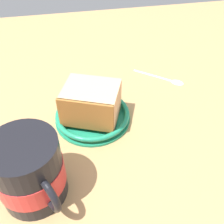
{
  "coord_description": "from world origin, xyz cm",
  "views": [
    {
      "loc": [
        33.19,
        -7.34,
        35.42
      ],
      "look_at": [
        -1.8,
        -0.12,
        3.0
      ],
      "focal_mm": 41.36,
      "sensor_mm": 36.0,
      "label": 1
    }
  ],
  "objects": [
    {
      "name": "teaspoon",
      "position": [
        -13.26,
        15.98,
        0.35
      ],
      "size": [
        9.02,
        10.52,
        0.8
      ],
      "color": "silver",
      "rests_on": "ground_plane"
    },
    {
      "name": "tea_mug",
      "position": [
        10.32,
        -14.32,
        5.3
      ],
      "size": [
        11.7,
        9.76,
        10.79
      ],
      "color": "black",
      "rests_on": "ground_plane"
    },
    {
      "name": "cake_slice",
      "position": [
        -3.47,
        -3.7,
        4.38
      ],
      "size": [
        11.59,
        12.43,
        6.73
      ],
      "color": "#9E662D",
      "rests_on": "small_plate"
    },
    {
      "name": "small_plate",
      "position": [
        -3.72,
        -3.59,
        0.98
      ],
      "size": [
        14.63,
        14.63,
        1.97
      ],
      "color": "#1E8C66",
      "rests_on": "ground_plane"
    },
    {
      "name": "ground_plane",
      "position": [
        0.0,
        0.0,
        -1.74
      ],
      "size": [
        119.79,
        119.79,
        3.49
      ],
      "primitive_type": "cube",
      "color": "tan"
    }
  ]
}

